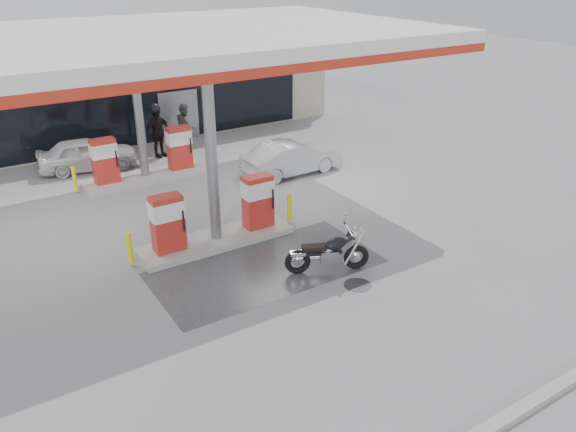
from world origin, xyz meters
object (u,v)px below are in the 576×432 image
(sedan_white, at_px, (87,154))
(biker_walking, at_px, (158,132))
(pump_island_near, at_px, (215,220))
(hatchback_silver, at_px, (292,158))
(attendant, at_px, (185,126))
(parked_motorcycle, at_px, (329,253))
(pump_island_far, at_px, (144,161))
(parked_car_right, at_px, (267,101))

(sedan_white, distance_m, biker_walking, 2.90)
(pump_island_near, bearing_deg, hatchback_silver, 36.28)
(sedan_white, distance_m, attendant, 4.37)
(parked_motorcycle, bearing_deg, pump_island_near, 143.79)
(parked_motorcycle, xyz_separation_m, sedan_white, (-3.30, 11.22, 0.11))
(biker_walking, bearing_deg, sedan_white, 164.33)
(pump_island_far, bearing_deg, hatchback_silver, -26.08)
(pump_island_near, xyz_separation_m, parked_motorcycle, (1.80, -3.02, -0.20))
(pump_island_near, relative_size, pump_island_far, 1.00)
(parked_motorcycle, distance_m, parked_car_right, 16.55)
(pump_island_far, relative_size, parked_motorcycle, 2.40)
(pump_island_near, distance_m, parked_motorcycle, 3.52)
(sedan_white, bearing_deg, pump_island_near, -161.59)
(pump_island_near, height_order, parked_motorcycle, pump_island_near)
(sedan_white, height_order, biker_walking, biker_walking)
(pump_island_far, distance_m, biker_walking, 2.61)
(hatchback_silver, bearing_deg, sedan_white, 52.53)
(pump_island_far, bearing_deg, pump_island_near, -90.00)
(hatchback_silver, distance_m, biker_walking, 5.81)
(sedan_white, bearing_deg, parked_car_right, -61.61)
(sedan_white, relative_size, attendant, 1.94)
(biker_walking, bearing_deg, pump_island_near, -115.17)
(parked_car_right, bearing_deg, sedan_white, 103.97)
(pump_island_far, bearing_deg, sedan_white, 124.24)
(hatchback_silver, bearing_deg, pump_island_near, 124.51)
(parked_motorcycle, height_order, sedan_white, sedan_white)
(attendant, bearing_deg, pump_island_near, 174.10)
(sedan_white, xyz_separation_m, biker_walking, (2.87, 0.00, 0.41))
(parked_car_right, bearing_deg, parked_motorcycle, 148.76)
(parked_motorcycle, distance_m, hatchback_silver, 7.31)
(pump_island_near, bearing_deg, pump_island_far, 90.00)
(pump_island_near, relative_size, parked_car_right, 1.15)
(pump_island_far, height_order, hatchback_silver, pump_island_far)
(pump_island_near, relative_size, biker_walking, 2.49)
(attendant, xyz_separation_m, biker_walking, (-1.45, -0.60, 0.08))
(hatchback_silver, bearing_deg, parked_motorcycle, 153.08)
(parked_motorcycle, relative_size, hatchback_silver, 0.56)
(biker_walking, bearing_deg, attendant, 6.82)
(sedan_white, bearing_deg, hatchback_silver, -117.63)
(parked_motorcycle, relative_size, attendant, 1.13)
(parked_car_right, distance_m, biker_walking, 8.32)
(pump_island_near, height_order, attendant, attendant)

